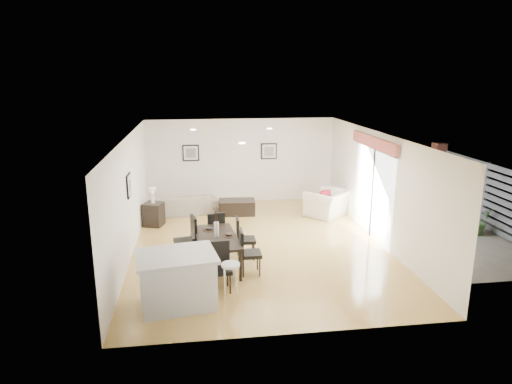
{
  "coord_description": "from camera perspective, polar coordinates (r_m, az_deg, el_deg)",
  "views": [
    {
      "loc": [
        -1.5,
        -10.4,
        4.07
      ],
      "look_at": [
        -0.01,
        0.4,
        1.24
      ],
      "focal_mm": 32.0,
      "sensor_mm": 36.0,
      "label": 1
    }
  ],
  "objects": [
    {
      "name": "dining_chair_efar",
      "position": [
        10.32,
        -1.75,
        -5.49
      ],
      "size": [
        0.44,
        0.44,
        0.96
      ],
      "rotation": [
        0.0,
        0.0,
        1.54
      ],
      "color": "black",
      "rests_on": "ground"
    },
    {
      "name": "wall_right",
      "position": [
        11.66,
        15.11,
        0.55
      ],
      "size": [
        0.04,
        8.0,
        2.7
      ],
      "primitive_type": "cube",
      "color": "white",
      "rests_on": "ground"
    },
    {
      "name": "wall_front",
      "position": [
        7.12,
        5.0,
        -7.98
      ],
      "size": [
        6.0,
        0.04,
        2.7
      ],
      "primitive_type": "cube",
      "color": "white",
      "rests_on": "ground"
    },
    {
      "name": "dining_chair_wnear",
      "position": [
        9.5,
        -8.43,
        -7.7
      ],
      "size": [
        0.44,
        0.44,
        0.89
      ],
      "rotation": [
        0.0,
        0.0,
        -1.47
      ],
      "color": "black",
      "rests_on": "ground"
    },
    {
      "name": "courtyard",
      "position": [
        13.99,
        25.65,
        0.1
      ],
      "size": [
        6.0,
        6.0,
        2.0
      ],
      "color": "gray",
      "rests_on": "ground"
    },
    {
      "name": "ground",
      "position": [
        11.27,
        0.35,
        -6.61
      ],
      "size": [
        8.0,
        8.0,
        0.0
      ],
      "primitive_type": "plane",
      "color": "tan",
      "rests_on": "ground"
    },
    {
      "name": "kitchen_island",
      "position": [
        8.45,
        -9.84,
        -10.71
      ],
      "size": [
        1.55,
        1.28,
        0.98
      ],
      "rotation": [
        0.0,
        0.0,
        0.15
      ],
      "color": "silver",
      "rests_on": "ground"
    },
    {
      "name": "ceiling",
      "position": [
        10.6,
        0.37,
        7.13
      ],
      "size": [
        6.0,
        8.0,
        0.02
      ],
      "primitive_type": "cube",
      "color": "white",
      "rests_on": "wall_back"
    },
    {
      "name": "cushion",
      "position": [
        13.39,
        8.63,
        -0.58
      ],
      "size": [
        0.36,
        0.27,
        0.35
      ],
      "primitive_type": "cube",
      "rotation": [
        0.0,
        0.0,
        3.67
      ],
      "color": "#A61522",
      "rests_on": "armchair"
    },
    {
      "name": "framed_print_back_right",
      "position": [
        14.77,
        1.62,
        5.12
      ],
      "size": [
        0.52,
        0.04,
        0.52
      ],
      "color": "black",
      "rests_on": "wall_back"
    },
    {
      "name": "courtyard_plant_b",
      "position": [
        14.64,
        22.36,
        -1.48
      ],
      "size": [
        0.35,
        0.35,
        0.6
      ],
      "primitive_type": "imported",
      "rotation": [
        0.0,
        0.0,
        0.03
      ],
      "color": "#335926",
      "rests_on": "ground"
    },
    {
      "name": "dining_chair_wfar",
      "position": [
        10.27,
        -8.36,
        -5.51
      ],
      "size": [
        0.55,
        0.55,
        1.03
      ],
      "rotation": [
        0.0,
        0.0,
        -1.36
      ],
      "color": "black",
      "rests_on": "ground"
    },
    {
      "name": "dining_table",
      "position": [
        9.84,
        -4.94,
        -5.94
      ],
      "size": [
        1.0,
        1.76,
        0.7
      ],
      "rotation": [
        0.0,
        0.0,
        0.09
      ],
      "color": "black",
      "rests_on": "ground"
    },
    {
      "name": "coffee_table",
      "position": [
        13.63,
        -2.42,
        -1.9
      ],
      "size": [
        1.11,
        0.71,
        0.43
      ],
      "primitive_type": "cube",
      "rotation": [
        0.0,
        0.0,
        -0.07
      ],
      "color": "black",
      "rests_on": "ground"
    },
    {
      "name": "framed_print_back_left",
      "position": [
        14.58,
        -8.15,
        4.85
      ],
      "size": [
        0.52,
        0.04,
        0.52
      ],
      "color": "black",
      "rests_on": "wall_back"
    },
    {
      "name": "table_lamp",
      "position": [
        12.72,
        -12.81,
        -0.15
      ],
      "size": [
        0.22,
        0.22,
        0.43
      ],
      "color": "white",
      "rests_on": "side_table"
    },
    {
      "name": "dining_chair_foot",
      "position": [
        10.87,
        -5.12,
        -4.58
      ],
      "size": [
        0.51,
        0.51,
        0.93
      ],
      "rotation": [
        0.0,
        0.0,
        3.39
      ],
      "color": "black",
      "rests_on": "ground"
    },
    {
      "name": "wall_back",
      "position": [
        14.74,
        -1.87,
        3.91
      ],
      "size": [
        6.0,
        0.04,
        2.7
      ],
      "primitive_type": "cube",
      "color": "white",
      "rests_on": "ground"
    },
    {
      "name": "sofa",
      "position": [
        13.83,
        -9.04,
        -1.48
      ],
      "size": [
        2.12,
        1.13,
        0.59
      ],
      "primitive_type": "imported",
      "rotation": [
        0.0,
        0.0,
        3.32
      ],
      "color": "gray",
      "rests_on": "ground"
    },
    {
      "name": "courtyard_plant_a",
      "position": [
        13.21,
        25.98,
        -3.33
      ],
      "size": [
        0.79,
        0.75,
        0.7
      ],
      "primitive_type": "imported",
      "rotation": [
        0.0,
        0.0,
        0.41
      ],
      "color": "#335926",
      "rests_on": "ground"
    },
    {
      "name": "framed_print_left_wall",
      "position": [
        10.59,
        -15.6,
        0.79
      ],
      "size": [
        0.04,
        0.52,
        0.52
      ],
      "rotation": [
        0.0,
        0.0,
        1.57
      ],
      "color": "black",
      "rests_on": "wall_left"
    },
    {
      "name": "side_table",
      "position": [
        12.89,
        -12.66,
        -2.72
      ],
      "size": [
        0.61,
        0.61,
        0.64
      ],
      "primitive_type": "cube",
      "rotation": [
        0.0,
        0.0,
        -0.33
      ],
      "color": "black",
      "rests_on": "ground"
    },
    {
      "name": "vase",
      "position": [
        9.72,
        -4.98,
        -3.92
      ],
      "size": [
        0.72,
        1.18,
        0.67
      ],
      "color": "white",
      "rests_on": "dining_table"
    },
    {
      "name": "dining_chair_enear",
      "position": [
        9.53,
        -1.2,
        -7.19
      ],
      "size": [
        0.44,
        0.44,
        0.97
      ],
      "rotation": [
        0.0,
        0.0,
        1.57
      ],
      "color": "black",
      "rests_on": "ground"
    },
    {
      "name": "wall_left",
      "position": [
        10.86,
        -15.52,
        -0.5
      ],
      "size": [
        0.04,
        8.0,
        2.7
      ],
      "primitive_type": "cube",
      "color": "white",
      "rests_on": "ground"
    },
    {
      "name": "armchair",
      "position": [
        13.58,
        8.9,
        -1.39
      ],
      "size": [
        1.55,
        1.54,
        0.76
      ],
      "primitive_type": "imported",
      "rotation": [
        0.0,
        0.0,
        3.9
      ],
      "color": "white",
      "rests_on": "ground"
    },
    {
      "name": "bar_stool",
      "position": [
        8.4,
        -3.18,
        -9.58
      ],
      "size": [
        0.34,
        0.34,
        0.74
      ],
      "color": "silver",
      "rests_on": "ground"
    },
    {
      "name": "sliding_door",
      "position": [
        11.84,
        14.46,
        2.37
      ],
      "size": [
        0.12,
        2.7,
        2.57
      ],
      "color": "white",
      "rests_on": "wall_right"
    },
    {
      "name": "dining_chair_head",
      "position": [
        8.91,
        -4.6,
        -8.88
      ],
      "size": [
        0.46,
        0.46,
        0.96
      ],
      "rotation": [
        0.0,
        0.0,
        0.07
      ],
      "color": "black",
      "rests_on": "ground"
    }
  ]
}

